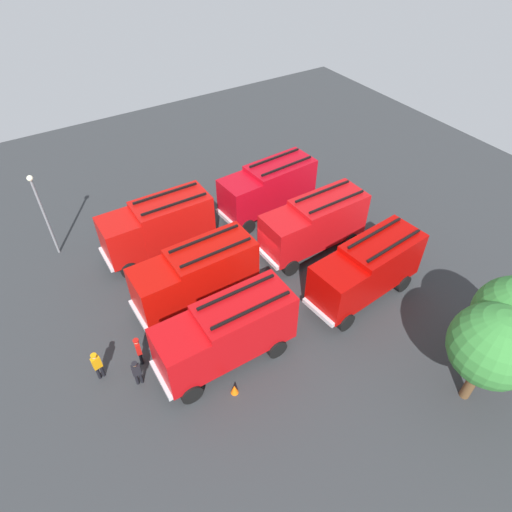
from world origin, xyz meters
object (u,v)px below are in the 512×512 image
at_px(firefighter_1, 138,350).
at_px(fire_truck_3, 196,274).
at_px(traffic_cone_0, 207,208).
at_px(lamppost, 42,209).
at_px(firefighter_3, 182,204).
at_px(tree_1, 493,346).
at_px(fire_truck_4, 367,269).
at_px(firefighter_2, 97,365).
at_px(fire_truck_1, 158,225).
at_px(traffic_cone_1, 235,389).
at_px(firefighter_4, 346,205).
at_px(firefighter_0, 137,372).
at_px(traffic_cone_2, 184,270).
at_px(fire_truck_0, 268,187).
at_px(fire_truck_2, 314,223).
at_px(fire_truck_5, 226,332).

bearing_deg(firefighter_1, fire_truck_3, -146.14).
height_order(traffic_cone_0, lamppost, lamppost).
relative_size(firefighter_3, tree_1, 0.29).
relative_size(fire_truck_4, firefighter_2, 4.02).
height_order(fire_truck_1, tree_1, tree_1).
bearing_deg(traffic_cone_1, traffic_cone_0, -112.19).
height_order(firefighter_4, traffic_cone_0, firefighter_4).
bearing_deg(firefighter_2, firefighter_4, -87.72).
height_order(firefighter_1, traffic_cone_1, firefighter_1).
height_order(firefighter_0, lamppost, lamppost).
bearing_deg(traffic_cone_1, firefighter_4, -149.61).
height_order(firefighter_4, traffic_cone_2, firefighter_4).
height_order(fire_truck_0, firefighter_1, fire_truck_0).
distance_m(firefighter_3, traffic_cone_2, 6.34).
xyz_separation_m(fire_truck_3, tree_1, (-8.17, 12.49, 1.81)).
distance_m(fire_truck_1, fire_truck_3, 5.33).
bearing_deg(fire_truck_1, firefighter_2, 48.96).
bearing_deg(traffic_cone_2, lamppost, -45.82).
height_order(firefighter_1, firefighter_2, firefighter_1).
height_order(fire_truck_2, firefighter_4, fire_truck_2).
bearing_deg(tree_1, fire_truck_4, -92.20).
distance_m(fire_truck_0, fire_truck_5, 13.18).
relative_size(firefighter_3, firefighter_4, 0.94).
xyz_separation_m(fire_truck_2, firefighter_1, (13.01, 2.49, -1.11)).
xyz_separation_m(fire_truck_0, fire_truck_2, (-0.20, 5.09, 0.00)).
height_order(fire_truck_4, firefighter_4, fire_truck_4).
bearing_deg(firefighter_1, fire_truck_4, 175.92).
bearing_deg(tree_1, lamppost, -56.49).
bearing_deg(firefighter_2, tree_1, -134.52).
relative_size(fire_truck_1, traffic_cone_0, 10.09).
bearing_deg(lamppost, fire_truck_5, 112.20).
distance_m(fire_truck_5, traffic_cone_1, 2.79).
distance_m(firefighter_2, tree_1, 18.24).
height_order(firefighter_0, firefighter_3, firefighter_3).
bearing_deg(firefighter_4, traffic_cone_2, 129.89).
bearing_deg(fire_truck_0, fire_truck_1, -3.91).
bearing_deg(firefighter_0, fire_truck_4, 94.12).
height_order(fire_truck_1, fire_truck_3, same).
xyz_separation_m(tree_1, traffic_cone_1, (9.43, -6.09, -3.68)).
bearing_deg(traffic_cone_0, fire_truck_3, 59.70).
height_order(fire_truck_4, lamppost, lamppost).
bearing_deg(fire_truck_5, firefighter_1, -28.80).
distance_m(fire_truck_0, tree_1, 17.87).
relative_size(firefighter_2, lamppost, 0.31).
xyz_separation_m(fire_truck_2, fire_truck_4, (0.07, 4.96, 0.00)).
bearing_deg(firefighter_4, fire_truck_1, 117.57).
distance_m(fire_truck_2, firefighter_0, 14.06).
height_order(fire_truck_5, traffic_cone_2, fire_truck_5).
height_order(fire_truck_2, fire_truck_4, same).
relative_size(fire_truck_2, traffic_cone_2, 10.55).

